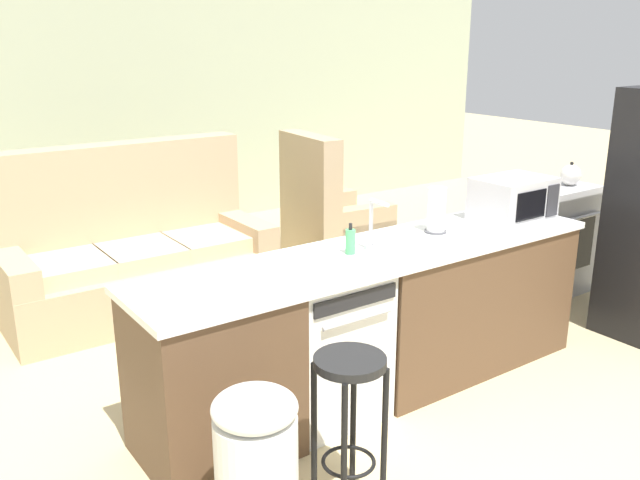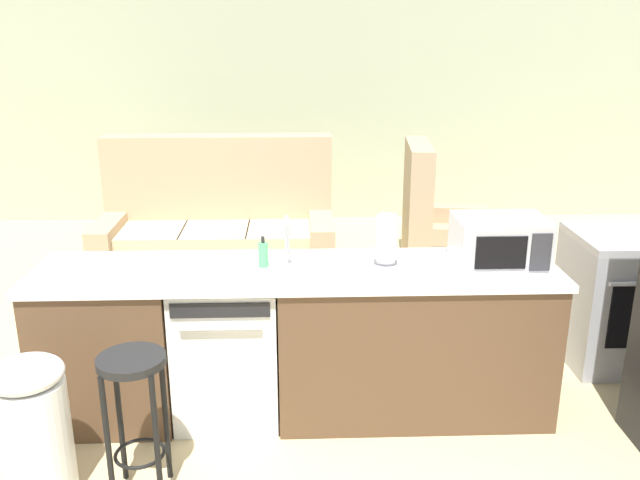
# 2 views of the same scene
# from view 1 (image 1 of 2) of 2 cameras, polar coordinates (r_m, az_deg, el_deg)

# --- Properties ---
(ground_plane) EXTENTS (24.00, 24.00, 0.00)m
(ground_plane) POSITION_cam_1_polar(r_m,az_deg,el_deg) (4.14, 3.08, -13.12)
(ground_plane) COLOR tan
(wall_back) EXTENTS (10.00, 0.06, 2.60)m
(wall_back) POSITION_cam_1_polar(r_m,az_deg,el_deg) (7.48, -15.49, 10.40)
(wall_back) COLOR #A8B293
(wall_back) RESTS_ON ground_plane
(kitchen_counter) EXTENTS (2.94, 0.66, 0.90)m
(kitchen_counter) POSITION_cam_1_polar(r_m,az_deg,el_deg) (4.09, 5.82, -7.00)
(kitchen_counter) COLOR brown
(kitchen_counter) RESTS_ON ground_plane
(dishwasher) EXTENTS (0.58, 0.61, 0.84)m
(dishwasher) POSITION_cam_1_polar(r_m,az_deg,el_deg) (3.81, 0.20, -8.75)
(dishwasher) COLOR white
(dishwasher) RESTS_ON ground_plane
(stove_range) EXTENTS (0.76, 0.68, 0.90)m
(stove_range) POSITION_cam_1_polar(r_m,az_deg,el_deg) (5.91, 17.91, 0.17)
(stove_range) COLOR #A8AAB2
(stove_range) RESTS_ON ground_plane
(microwave) EXTENTS (0.50, 0.37, 0.28)m
(microwave) POSITION_cam_1_polar(r_m,az_deg,el_deg) (4.62, 15.94, 3.36)
(microwave) COLOR #B7B7BC
(microwave) RESTS_ON kitchen_counter
(sink_faucet) EXTENTS (0.07, 0.18, 0.30)m
(sink_faucet) POSITION_cam_1_polar(r_m,az_deg,el_deg) (3.80, 4.45, 0.98)
(sink_faucet) COLOR silver
(sink_faucet) RESTS_ON kitchen_counter
(paper_towel_roll) EXTENTS (0.14, 0.14, 0.28)m
(paper_towel_roll) POSITION_cam_1_polar(r_m,az_deg,el_deg) (4.21, 9.78, 2.45)
(paper_towel_roll) COLOR #4C4C51
(paper_towel_roll) RESTS_ON kitchen_counter
(soap_bottle) EXTENTS (0.06, 0.06, 0.18)m
(soap_bottle) POSITION_cam_1_polar(r_m,az_deg,el_deg) (3.76, 2.57, -0.11)
(soap_bottle) COLOR #4CB266
(soap_bottle) RESTS_ON kitchen_counter
(kettle) EXTENTS (0.21, 0.17, 0.19)m
(kettle) POSITION_cam_1_polar(r_m,az_deg,el_deg) (5.85, 20.36, 5.17)
(kettle) COLOR silver
(kettle) RESTS_ON stove_range
(bar_stool) EXTENTS (0.32, 0.32, 0.74)m
(bar_stool) POSITION_cam_1_polar(r_m,az_deg,el_deg) (3.05, 2.49, -13.30)
(bar_stool) COLOR black
(bar_stool) RESTS_ON ground_plane
(trash_bin) EXTENTS (0.35, 0.35, 0.74)m
(trash_bin) POSITION_cam_1_polar(r_m,az_deg,el_deg) (2.90, -5.36, -18.83)
(trash_bin) COLOR white
(trash_bin) RESTS_ON ground_plane
(couch) EXTENTS (2.00, 0.91, 1.27)m
(couch) POSITION_cam_1_polar(r_m,az_deg,el_deg) (5.49, -15.43, -1.51)
(couch) COLOR tan
(couch) RESTS_ON ground_plane
(armchair) EXTENTS (0.87, 0.92, 1.20)m
(armchair) POSITION_cam_1_polar(r_m,az_deg,el_deg) (6.49, 0.70, 1.53)
(armchair) COLOR tan
(armchair) RESTS_ON ground_plane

